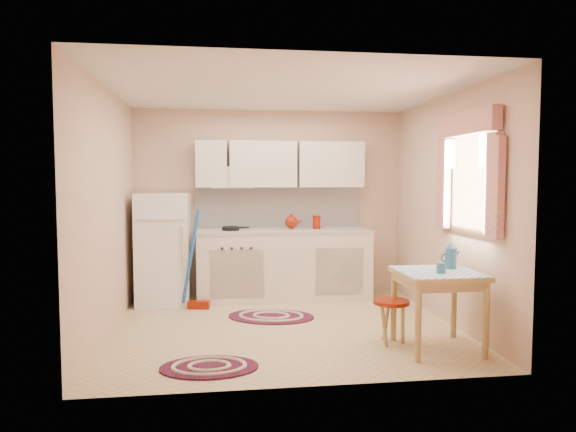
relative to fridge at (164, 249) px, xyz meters
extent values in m
plane|color=tan|center=(1.38, -1.25, -0.70)|extent=(3.60, 3.60, 0.00)
cube|color=silver|center=(1.38, -1.25, 1.80)|extent=(3.60, 3.20, 0.04)
cube|color=tan|center=(1.38, 0.35, 0.55)|extent=(3.60, 0.04, 2.50)
cube|color=tan|center=(1.38, -2.85, 0.55)|extent=(3.60, 0.04, 2.50)
cube|color=tan|center=(-0.42, -1.25, 0.55)|extent=(0.04, 3.20, 2.50)
cube|color=tan|center=(3.18, -1.25, 0.55)|extent=(0.04, 3.20, 2.50)
cube|color=white|center=(1.51, 0.34, 0.50)|extent=(2.25, 0.03, 0.55)
cube|color=silver|center=(1.51, 0.19, 1.07)|extent=(2.25, 0.33, 0.60)
cube|color=white|center=(3.16, -1.80, 0.85)|extent=(0.04, 0.85, 0.95)
cube|color=white|center=(0.00, 0.00, 0.00)|extent=(0.65, 0.60, 1.40)
cube|color=silver|center=(1.54, 0.05, -0.26)|extent=(2.25, 0.60, 0.88)
cube|color=#B9B7B0|center=(1.54, 0.05, 0.20)|extent=(2.27, 0.62, 0.04)
cylinder|color=black|center=(0.85, 0.00, 0.24)|extent=(0.28, 0.28, 0.05)
cylinder|color=maroon|center=(1.98, 0.05, 0.30)|extent=(0.12, 0.12, 0.16)
cube|color=tan|center=(2.70, -2.14, -0.34)|extent=(0.72, 0.72, 0.72)
cylinder|color=maroon|center=(2.33, -1.94, -0.49)|extent=(0.38, 0.38, 0.42)
cylinder|color=teal|center=(2.68, -2.24, 0.07)|extent=(0.11, 0.11, 0.10)
camera|label=1|loc=(0.71, -6.58, 0.86)|focal=32.00mm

